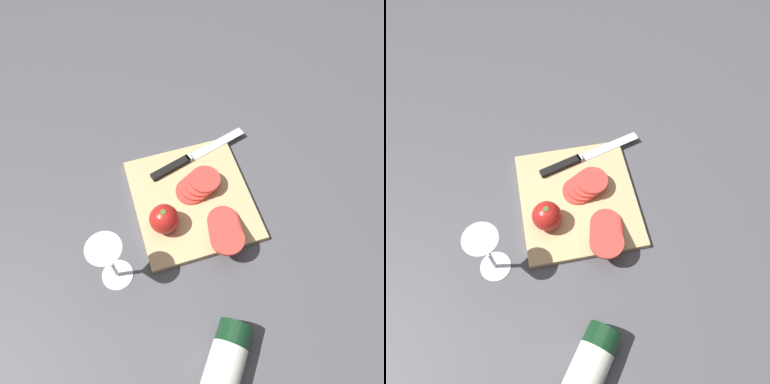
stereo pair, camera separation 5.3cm
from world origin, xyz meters
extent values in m
plane|color=#4C4C51|center=(0.00, 0.00, 0.00)|extent=(3.00, 3.00, 0.00)
cube|color=tan|center=(0.09, 0.02, 0.01)|extent=(0.33, 0.30, 0.02)
cylinder|color=#14381E|center=(0.52, -0.05, 0.04)|extent=(0.22, 0.19, 0.07)
cylinder|color=white|center=(0.50, -0.04, 0.04)|extent=(0.12, 0.12, 0.08)
cylinder|color=silver|center=(0.24, -0.21, 0.00)|extent=(0.07, 0.07, 0.00)
cylinder|color=silver|center=(0.24, -0.21, 0.04)|extent=(0.01, 0.01, 0.08)
cone|color=silver|center=(0.24, -0.21, 0.13)|extent=(0.08, 0.08, 0.09)
cone|color=#DBCC84|center=(0.24, -0.21, 0.10)|extent=(0.03, 0.03, 0.04)
sphere|color=red|center=(0.15, -0.07, 0.05)|extent=(0.07, 0.07, 0.07)
cylinder|color=#47702D|center=(0.15, -0.07, 0.09)|extent=(0.01, 0.01, 0.01)
cube|color=silver|center=(-0.05, 0.14, 0.02)|extent=(0.08, 0.18, 0.00)
cube|color=silver|center=(-0.03, 0.05, 0.02)|extent=(0.02, 0.02, 0.01)
cube|color=black|center=(-0.01, -0.01, 0.02)|extent=(0.05, 0.12, 0.01)
cylinder|color=#D63D33|center=(0.08, 0.02, 0.02)|extent=(0.08, 0.08, 0.01)
cylinder|color=#D63D33|center=(0.07, 0.04, 0.03)|extent=(0.08, 0.08, 0.01)
cylinder|color=#D63D33|center=(0.07, 0.05, 0.04)|extent=(0.08, 0.08, 0.01)
cylinder|color=#D63D33|center=(0.07, 0.06, 0.05)|extent=(0.08, 0.08, 0.01)
cylinder|color=#D63D33|center=(0.18, 0.07, 0.02)|extent=(0.08, 0.08, 0.01)
cylinder|color=#D63D33|center=(0.20, 0.07, 0.03)|extent=(0.08, 0.08, 0.01)
cylinder|color=#D63D33|center=(0.21, 0.07, 0.04)|extent=(0.08, 0.08, 0.01)
cylinder|color=#D63D33|center=(0.22, 0.06, 0.05)|extent=(0.08, 0.08, 0.01)
cylinder|color=#D63D33|center=(0.24, 0.06, 0.06)|extent=(0.08, 0.08, 0.01)
cylinder|color=#D63D33|center=(0.25, 0.06, 0.07)|extent=(0.08, 0.08, 0.01)
camera|label=1|loc=(0.55, -0.12, 0.87)|focal=35.00mm
camera|label=2|loc=(0.57, -0.07, 0.87)|focal=35.00mm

